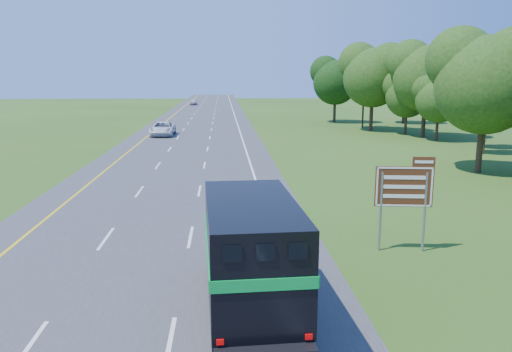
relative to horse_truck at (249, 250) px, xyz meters
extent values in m
cube|color=#38383A|center=(-4.05, 46.05, -1.90)|extent=(15.00, 260.00, 0.04)
cube|color=yellow|center=(-9.55, 46.05, -1.88)|extent=(0.15, 260.00, 0.01)
cube|color=white|center=(1.45, 46.05, -1.88)|extent=(0.15, 260.00, 0.01)
cylinder|color=black|center=(-1.20, 3.16, -1.34)|extent=(0.40, 1.10, 1.09)
cylinder|color=black|center=(0.88, 3.27, -1.34)|extent=(0.40, 1.10, 1.09)
cylinder|color=black|center=(-0.96, -1.58, -1.34)|extent=(0.40, 1.10, 1.09)
cylinder|color=black|center=(1.11, -1.48, -1.34)|extent=(0.40, 1.10, 1.09)
cylinder|color=black|center=(-0.90, -2.77, -1.34)|extent=(0.40, 1.10, 1.09)
cylinder|color=black|center=(1.17, -2.66, -1.34)|extent=(0.40, 1.10, 1.09)
cube|color=black|center=(0.00, 0.05, -1.22)|extent=(2.76, 8.02, 0.28)
cube|color=black|center=(-0.15, 3.12, -0.14)|extent=(2.51, 1.90, 1.88)
cube|color=black|center=(-0.20, 4.03, 0.35)|extent=(2.18, 0.17, 0.59)
cube|color=black|center=(0.03, -0.64, 0.28)|extent=(2.75, 5.85, 2.72)
cube|color=#089334|center=(0.17, -3.52, 0.41)|extent=(2.47, 0.16, 0.30)
cube|color=#089334|center=(-1.22, -0.70, 0.41)|extent=(0.32, 5.73, 0.30)
cube|color=#089334|center=(1.29, -0.58, 0.41)|extent=(0.32, 5.73, 0.30)
cube|color=black|center=(-0.57, -3.56, 1.19)|extent=(0.45, 0.06, 0.40)
cube|color=black|center=(0.17, -3.52, 1.19)|extent=(0.45, 0.06, 0.40)
cube|color=black|center=(0.91, -3.49, 1.19)|extent=(0.45, 0.06, 0.40)
cube|color=#B20505|center=(-0.87, -3.58, -0.93)|extent=(0.18, 0.05, 0.14)
cube|color=#B20505|center=(1.21, -3.47, -0.93)|extent=(0.18, 0.05, 0.14)
imported|color=silver|center=(-7.82, 45.50, -1.08)|extent=(2.68, 5.80, 1.61)
imported|color=#B9B8BF|center=(-7.73, 109.31, -1.18)|extent=(1.73, 4.14, 1.40)
cylinder|color=gray|center=(5.57, 4.94, -0.29)|extent=(0.11, 0.11, 3.27)
cylinder|color=gray|center=(7.30, 4.71, -0.29)|extent=(0.11, 0.11, 3.27)
cube|color=#512511|center=(6.43, 4.82, 0.74)|extent=(2.28, 0.36, 1.63)
cube|color=#512511|center=(7.13, 4.73, 1.76)|extent=(0.87, 0.18, 0.39)
cube|color=white|center=(6.43, 4.79, 0.74)|extent=(2.16, 0.30, 1.57)
camera|label=1|loc=(-0.75, -14.07, 5.07)|focal=35.00mm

